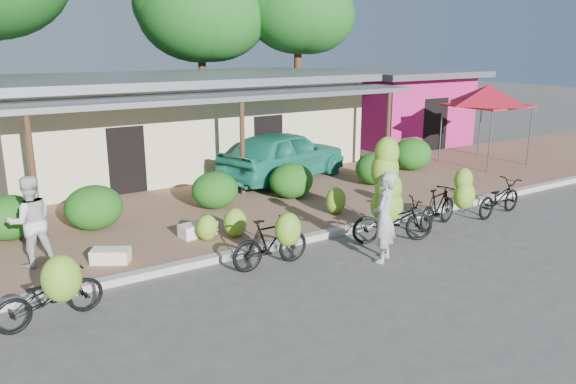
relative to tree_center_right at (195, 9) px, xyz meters
The scene contains 27 objects.
ground 17.95m from the tree_center_right, 101.27° to the right, with size 100.00×100.00×0.00m, color #494744.
sidewalk 13.42m from the tree_center_right, 105.91° to the right, with size 60.00×6.00×0.12m, color brown.
curb 16.08m from the tree_center_right, 102.76° to the right, with size 60.00×0.25×0.15m, color #A8A399.
shop_main 7.80m from the tree_center_right, 120.22° to the right, with size 13.00×8.50×3.35m.
shop_pink 10.07m from the tree_center_right, 38.04° to the right, with size 6.00×6.00×3.25m.
tree_center_right is the anchor object (origin of this frame).
tree_near_right 4.47m from the tree_center_right, 26.57° to the right, with size 4.89×4.75×7.74m.
hedge_0 15.63m from the tree_center_right, 130.76° to the right, with size 1.30×1.17×1.02m, color #135714.
hedge_1 14.81m from the tree_center_right, 124.31° to the right, with size 1.36×1.23×1.06m, color #135714.
hedge_2 13.37m from the tree_center_right, 112.13° to the right, with size 1.27×1.14×0.99m, color #135714.
hedge_3 12.96m from the tree_center_right, 101.36° to the right, with size 1.28×1.16×1.00m, color #135714.
hedge_4 12.84m from the tree_center_right, 86.31° to the right, with size 1.30×1.17×1.01m, color #135714.
hedge_5 12.40m from the tree_center_right, 73.35° to the right, with size 1.43×1.29×1.12m, color #135714.
red_canopy 13.39m from the tree_center_right, 61.14° to the right, with size 3.50×3.50×2.86m.
bike_far_left 19.11m from the tree_center_right, 121.35° to the right, with size 1.84×1.35×1.35m.
bike_left 17.30m from the tree_center_right, 108.95° to the right, with size 1.74×1.12×1.32m.
bike_center 16.39m from the tree_center_right, 97.92° to the right, with size 2.04×1.48×2.35m.
bike_right 16.53m from the tree_center_right, 91.94° to the right, with size 1.76×1.31×1.60m.
bike_far_right 16.67m from the tree_center_right, 84.39° to the right, with size 1.88×0.85×0.95m.
loose_banana_a 15.83m from the tree_center_right, 113.40° to the right, with size 0.48×0.41×0.60m, color #84AD2B.
loose_banana_b 15.68m from the tree_center_right, 110.91° to the right, with size 0.54×0.46×0.68m, color #84AD2B.
loose_banana_c 14.75m from the tree_center_right, 99.29° to the right, with size 0.56×0.48×0.70m, color #84AD2B.
sack_near 15.54m from the tree_center_right, 114.23° to the right, with size 0.85×0.40×0.30m, color white.
sack_far 16.94m from the tree_center_right, 120.47° to the right, with size 0.75×0.38×0.28m, color white.
vendor 17.47m from the tree_center_right, 101.01° to the right, with size 0.70×0.46×1.92m, color #969696.
bystander 16.84m from the tree_center_right, 125.70° to the right, with size 0.89×0.69×1.82m, color silver.
teal_van 10.91m from the tree_center_right, 97.94° to the right, with size 1.94×4.82×1.64m, color #1C7F66.
Camera 1 is at (-7.50, -8.02, 4.41)m, focal length 35.00 mm.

